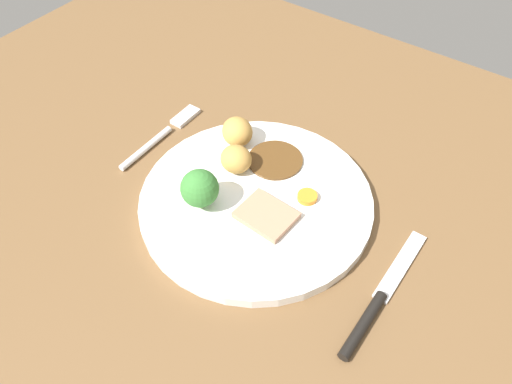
{
  "coord_description": "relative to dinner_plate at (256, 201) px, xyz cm",
  "views": [
    {
      "loc": [
        21.65,
        -35.47,
        51.27
      ],
      "look_at": [
        -1.87,
        -2.58,
        6.0
      ],
      "focal_mm": 35.61,
      "sensor_mm": 36.0,
      "label": 1
    }
  ],
  "objects": [
    {
      "name": "roast_potato_right",
      "position": [
        -4.92,
        2.92,
        2.36
      ],
      "size": [
        5.16,
        4.99,
        3.32
      ],
      "primitive_type": "ellipsoid",
      "rotation": [
        0.0,
        0.0,
        1.25
      ],
      "color": "#BC8C42",
      "rests_on": "dinner_plate"
    },
    {
      "name": "dinner_plate",
      "position": [
        0.0,
        0.0,
        0.0
      ],
      "size": [
        28.38,
        28.38,
        1.4
      ],
      "primitive_type": "cylinder",
      "color": "white",
      "rests_on": "dining_table"
    },
    {
      "name": "carrot_coin_front",
      "position": [
        5.14,
        3.44,
        1.04
      ],
      "size": [
        2.43,
        2.43,
        0.68
      ],
      "primitive_type": "cylinder",
      "color": "orange",
      "rests_on": "dinner_plate"
    },
    {
      "name": "roast_potato_left",
      "position": [
        -7.77,
        6.63,
        2.53
      ],
      "size": [
        5.92,
        5.8,
        3.67
      ],
      "primitive_type": "ellipsoid",
      "rotation": [
        0.0,
        0.0,
        2.54
      ],
      "color": "#BC8C42",
      "rests_on": "dinner_plate"
    },
    {
      "name": "fork",
      "position": [
        -17.86,
        2.68,
        -0.31
      ],
      "size": [
        2.07,
        15.27,
        0.9
      ],
      "rotation": [
        0.0,
        0.0,
        1.59
      ],
      "color": "silver",
      "rests_on": "dining_table"
    },
    {
      "name": "broccoli_floret",
      "position": [
        -4.67,
        -4.68,
        3.53
      ],
      "size": [
        4.55,
        4.55,
        5.16
      ],
      "color": "#8CB766",
      "rests_on": "dinner_plate"
    },
    {
      "name": "knife",
      "position": [
        18.33,
        -3.72,
        -0.25
      ],
      "size": [
        1.7,
        18.5,
        1.2
      ],
      "rotation": [
        0.0,
        0.0,
        1.57
      ],
      "color": "black",
      "rests_on": "dining_table"
    },
    {
      "name": "meat_slice_main",
      "position": [
        2.78,
        -1.81,
        1.1
      ],
      "size": [
        6.67,
        5.46,
        0.8
      ],
      "primitive_type": "cube",
      "rotation": [
        0.0,
        0.0,
        3.09
      ],
      "color": "tan",
      "rests_on": "dinner_plate"
    },
    {
      "name": "dining_table",
      "position": [
        1.87,
        2.58,
        -2.5
      ],
      "size": [
        120.0,
        84.0,
        3.6
      ],
      "primitive_type": "cube",
      "color": "brown",
      "rests_on": "ground"
    },
    {
      "name": "gravy_pool",
      "position": [
        -1.65,
        6.6,
        0.85
      ],
      "size": [
        7.15,
        7.15,
        0.3
      ],
      "primitive_type": "cylinder",
      "color": "#563819",
      "rests_on": "dinner_plate"
    }
  ]
}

